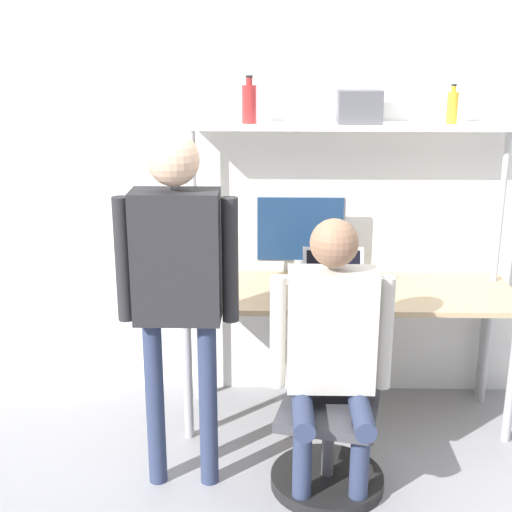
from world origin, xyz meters
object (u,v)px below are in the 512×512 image
monitor (300,234)px  person_seated (332,338)px  office_chair (330,433)px  laptop (333,283)px  storage_box (359,107)px  bottle_red (249,103)px  bottle_amber (452,107)px  cell_phone (382,294)px  person_standing (177,269)px

monitor → person_seated: size_ratio=0.38×
person_seated → office_chair: bearing=78.5°
laptop → storage_box: (0.13, 0.25, 0.92)m
monitor → bottle_red: bottle_red is taller
person_seated → bottle_amber: 1.49m
cell_phone → storage_box: size_ratio=0.63×
laptop → person_standing: size_ratio=0.19×
laptop → bottle_red: bearing=151.6°
office_chair → bottle_red: bearing=116.6°
office_chair → monitor: bearing=98.9°
person_seated → bottle_amber: bottle_amber is taller
person_seated → bottle_red: (-0.41, 0.88, 1.00)m
monitor → laptop: monitor is taller
office_chair → person_seated: (-0.01, -0.04, 0.53)m
cell_phone → person_standing: bearing=-149.5°
monitor → laptop: (0.18, -0.24, -0.21)m
monitor → person_standing: bearing=-125.0°
office_chair → person_seated: size_ratio=0.66×
monitor → person_seated: (0.12, -0.87, -0.26)m
office_chair → storage_box: 1.73m
monitor → cell_phone: bearing=-27.9°
laptop → cell_phone: 0.28m
laptop → bottle_amber: size_ratio=1.58×
cell_phone → office_chair: size_ratio=0.17×
bottle_amber → bottle_red: bearing=-180.0°
person_standing → storage_box: (0.90, 0.86, 0.65)m
cell_phone → bottle_amber: 1.08m
monitor → cell_phone: (0.45, -0.24, -0.27)m
storage_box → bottle_amber: bearing=0.0°
cell_phone → person_seated: person_seated is taller
bottle_amber → cell_phone: bearing=-145.8°
cell_phone → bottle_red: (-0.74, 0.25, 1.01)m
bottle_red → storage_box: 0.60m
person_standing → person_seated: bearing=-1.8°
bottle_amber → storage_box: 0.50m
bottle_amber → bottle_red: bottle_red is taller
person_standing → storage_box: 1.41m
bottle_amber → office_chair: bearing=-129.1°
laptop → bottle_red: size_ratio=1.31×
person_standing → bottle_amber: (1.40, 0.86, 0.65)m
office_chair → bottle_amber: 1.85m
laptop → cell_phone: bearing=1.2°
monitor → office_chair: 1.15m
monitor → cell_phone: monitor is taller
cell_phone → person_standing: person_standing is taller
person_seated → person_standing: (-0.71, 0.02, 0.33)m
cell_phone → person_standing: size_ratio=0.09×
bottle_amber → laptop: bearing=-158.2°
bottle_red → storage_box: (0.60, 0.00, -0.02)m
laptop → bottle_red: 1.08m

